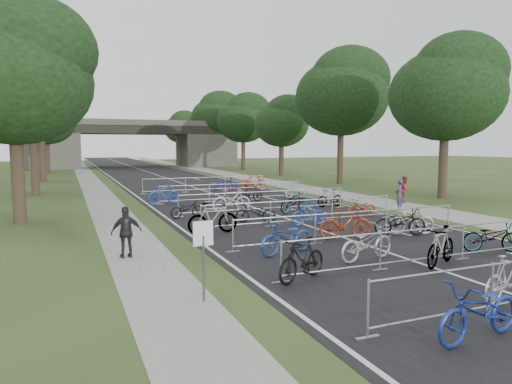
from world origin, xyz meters
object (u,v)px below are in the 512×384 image
pedestrian_a (399,195)px  pedestrian_b (405,190)px  overpass_bridge (133,144)px  bike_0 (480,311)px  bike_1 (508,278)px  park_sign (203,246)px  pedestrian_c (126,232)px

pedestrian_a → pedestrian_b: size_ratio=1.05×
pedestrian_b → overpass_bridge: bearing=64.9°
pedestrian_a → bike_0: bearing=20.7°
bike_1 → pedestrian_b: (9.75, 14.74, 0.24)m
park_sign → pedestrian_a: bearing=35.7°
bike_0 → pedestrian_c: size_ratio=1.32×
overpass_bridge → pedestrian_c: 57.87m
bike_1 → pedestrian_a: size_ratio=1.09×
overpass_bridge → bike_0: (-2.84, -65.87, -2.98)m
pedestrian_c → pedestrian_b: bearing=-161.2°
bike_0 → pedestrian_b: bearing=136.7°
park_sign → pedestrian_c: size_ratio=1.14×
pedestrian_a → pedestrian_b: pedestrian_a is taller
overpass_bridge → bike_0: overpass_bridge is taller
overpass_bridge → pedestrian_b: (9.20, -49.86, -2.75)m
bike_0 → pedestrian_a: (9.64, 13.63, 0.27)m
overpass_bridge → park_sign: overpass_bridge is taller
pedestrian_b → park_sign: bearing=-178.3°
bike_0 → pedestrian_b: size_ratio=1.34×
overpass_bridge → pedestrian_a: overpass_bridge is taller
park_sign → pedestrian_b: bearing=37.2°
overpass_bridge → bike_1: size_ratio=17.14×
park_sign → pedestrian_a: size_ratio=1.10×
pedestrian_b → pedestrian_a: bearing=-170.8°
pedestrian_b → pedestrian_c: 18.62m
overpass_bridge → pedestrian_b: size_ratio=19.77×
overpass_bridge → pedestrian_c: (-7.89, -57.26, -2.74)m
pedestrian_a → pedestrian_b: bearing=-169.4°
pedestrian_a → park_sign: bearing=1.6°
pedestrian_c → park_sign: bearing=98.3°
park_sign → pedestrian_a: (13.60, 9.77, -0.44)m
park_sign → bike_0: size_ratio=0.87×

